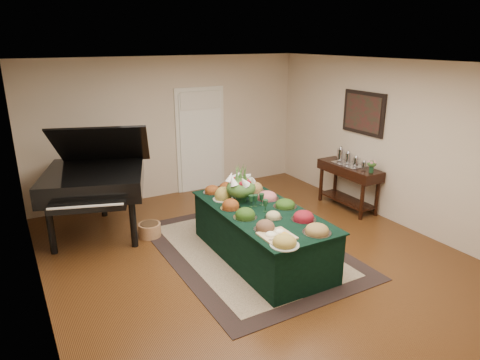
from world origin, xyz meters
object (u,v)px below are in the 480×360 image
buffet_table (261,234)px  mahogany_sideboard (349,175)px  grand_piano (95,179)px  floral_centerpiece (241,184)px

buffet_table → mahogany_sideboard: size_ratio=1.84×
buffet_table → grand_piano: bearing=132.1°
buffet_table → floral_centerpiece: floral_centerpiece is taller
grand_piano → mahogany_sideboard: grand_piano is taller
floral_centerpiece → mahogany_sideboard: 2.56m
floral_centerpiece → mahogany_sideboard: floral_centerpiece is taller
buffet_table → grand_piano: size_ratio=1.11×
grand_piano → mahogany_sideboard: bearing=-15.4°
grand_piano → mahogany_sideboard: size_ratio=1.65×
buffet_table → mahogany_sideboard: mahogany_sideboard is taller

